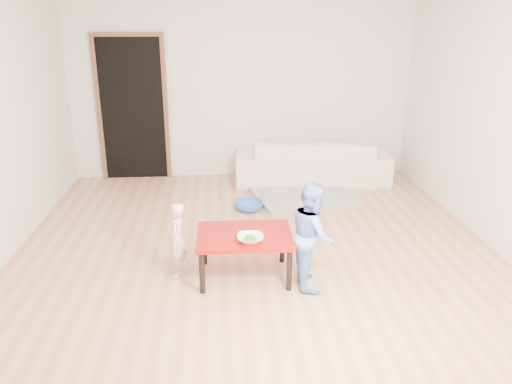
{
  "coord_description": "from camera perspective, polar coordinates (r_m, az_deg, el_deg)",
  "views": [
    {
      "loc": [
        -0.36,
        -4.9,
        2.31
      ],
      "look_at": [
        0.0,
        -0.2,
        0.65
      ],
      "focal_mm": 35.0,
      "sensor_mm": 36.0,
      "label": 1
    }
  ],
  "objects": [
    {
      "name": "sofa",
      "position": [
        7.36,
        6.39,
        3.59
      ],
      "size": [
        2.25,
        1.0,
        0.64
      ],
      "primitive_type": "imported",
      "rotation": [
        0.0,
        0.0,
        3.08
      ],
      "color": "white",
      "rests_on": "floor"
    },
    {
      "name": "broccoli",
      "position": [
        4.42,
        -0.64,
        -5.35
      ],
      "size": [
        0.12,
        0.12,
        0.06
      ],
      "primitive_type": null,
      "color": "#2D5919",
      "rests_on": "red_table"
    },
    {
      "name": "blanket",
      "position": [
        6.76,
        5.43,
        -0.4
      ],
      "size": [
        1.48,
        1.32,
        0.06
      ],
      "primitive_type": null,
      "rotation": [
        0.0,
        0.0,
        0.22
      ],
      "color": "#B9B1A3",
      "rests_on": "floor"
    },
    {
      "name": "floor",
      "position": [
        5.43,
        -0.16,
        -5.78
      ],
      "size": [
        5.0,
        5.0,
        0.01
      ],
      "primitive_type": "cube",
      "color": "#C77A55",
      "rests_on": "ground"
    },
    {
      "name": "right_wall",
      "position": [
        5.76,
        25.68,
        7.4
      ],
      "size": [
        0.02,
        5.0,
        2.6
      ],
      "primitive_type": "cube",
      "color": "silver",
      "rests_on": "floor"
    },
    {
      "name": "back_wall",
      "position": [
        7.48,
        -1.61,
        11.63
      ],
      "size": [
        5.0,
        0.02,
        2.6
      ],
      "primitive_type": "cube",
      "color": "silver",
      "rests_on": "floor"
    },
    {
      "name": "doorway",
      "position": [
        7.6,
        -13.89,
        9.1
      ],
      "size": [
        1.02,
        0.08,
        2.11
      ],
      "primitive_type": null,
      "color": "brown",
      "rests_on": "back_wall"
    },
    {
      "name": "cushion",
      "position": [
        7.09,
        3.66,
        4.37
      ],
      "size": [
        0.49,
        0.46,
        0.11
      ],
      "primitive_type": "cube",
      "rotation": [
        0.0,
        0.0,
        -0.24
      ],
      "color": "#CD5616",
      "rests_on": "sofa"
    },
    {
      "name": "basin",
      "position": [
        6.29,
        -0.85,
        -1.61
      ],
      "size": [
        0.37,
        0.37,
        0.12
      ],
      "primitive_type": "imported",
      "color": "blue",
      "rests_on": "floor"
    },
    {
      "name": "child_pink",
      "position": [
        4.69,
        -9.06,
        -5.46
      ],
      "size": [
        0.2,
        0.28,
        0.71
      ],
      "primitive_type": "imported",
      "rotation": [
        0.0,
        0.0,
        -1.69
      ],
      "color": "pink",
      "rests_on": "floor"
    },
    {
      "name": "red_table",
      "position": [
        4.67,
        -1.32,
        -7.24
      ],
      "size": [
        0.88,
        0.66,
        0.43
      ],
      "primitive_type": null,
      "rotation": [
        0.0,
        0.0,
        -0.01
      ],
      "color": "#970C08",
      "rests_on": "floor"
    },
    {
      "name": "child_blue",
      "position": [
        4.46,
        6.46,
        -4.9
      ],
      "size": [
        0.38,
        0.48,
        0.97
      ],
      "primitive_type": "imported",
      "rotation": [
        0.0,
        0.0,
        1.54
      ],
      "color": "#6395E6",
      "rests_on": "floor"
    },
    {
      "name": "bowl",
      "position": [
        4.41,
        -0.64,
        -5.34
      ],
      "size": [
        0.24,
        0.24,
        0.06
      ],
      "primitive_type": "imported",
      "color": "white",
      "rests_on": "red_table"
    }
  ]
}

